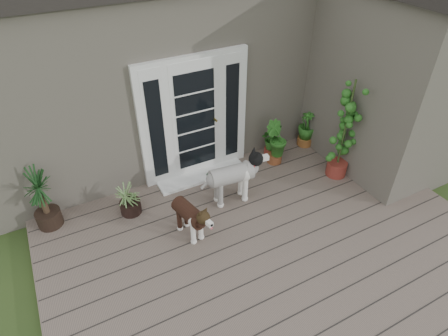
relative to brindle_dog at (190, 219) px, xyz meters
name	(u,v)px	position (x,y,z in m)	size (l,w,h in m)	color
deck	(274,251)	(0.94, -0.82, -0.38)	(6.20, 4.60, 0.12)	#6B5B4C
house_main	(161,56)	(0.94, 3.43, 1.11)	(7.40, 4.00, 3.10)	#665E54
house_wing	(387,86)	(3.84, 0.28, 1.11)	(1.60, 2.40, 3.10)	#665E54
door_unit	(195,118)	(0.74, 1.38, 0.76)	(1.90, 0.14, 2.15)	white
door_step	(202,175)	(0.74, 1.18, -0.29)	(1.60, 0.40, 0.05)	white
brindle_dog	(190,219)	(0.00, 0.00, 0.00)	(0.33, 0.76, 0.63)	#391E15
white_dog	(231,182)	(0.90, 0.39, 0.07)	(0.40, 0.93, 0.78)	silver
spider_plant	(129,198)	(-0.64, 0.87, -0.03)	(0.54, 0.54, 0.58)	#8EA364
yucca	(42,199)	(-1.81, 1.18, 0.19)	(0.70, 0.70, 1.02)	black
herb_a	(271,144)	(2.18, 1.18, -0.06)	(0.40, 0.40, 0.50)	#215D1A
herb_b	(275,148)	(2.13, 0.96, 0.00)	(0.42, 0.42, 0.62)	#174D16
herb_c	(306,131)	(3.00, 1.17, -0.01)	(0.40, 0.40, 0.62)	#295A19
sapling	(345,129)	(2.89, 0.13, 0.62)	(0.55, 0.55, 1.88)	#24631C
clog_left	(212,177)	(0.86, 1.02, -0.28)	(0.12, 0.27, 0.08)	black
clog_right	(240,175)	(1.33, 0.85, -0.27)	(0.16, 0.34, 0.10)	black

